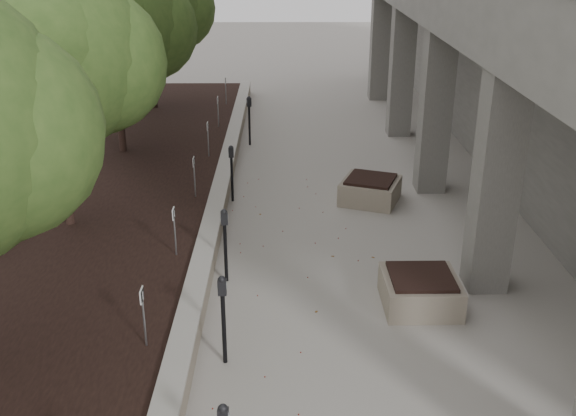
{
  "coord_description": "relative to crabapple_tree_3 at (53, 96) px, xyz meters",
  "views": [
    {
      "loc": [
        -0.3,
        -4.84,
        6.08
      ],
      "look_at": [
        -0.22,
        7.16,
        1.08
      ],
      "focal_mm": 41.46,
      "sensor_mm": 36.0,
      "label": 1
    }
  ],
  "objects": [
    {
      "name": "planter_front",
      "position": [
        6.88,
        -2.72,
        -2.82
      ],
      "size": [
        1.31,
        1.31,
        0.6
      ],
      "primitive_type": null,
      "rotation": [
        0.0,
        0.0,
        0.01
      ],
      "color": "gray",
      "rests_on": "ground"
    },
    {
      "name": "parking_sign_8",
      "position": [
        2.45,
        10.5,
        -2.24
      ],
      "size": [
        0.04,
        0.22,
        0.96
      ],
      "primitive_type": null,
      "color": "black",
      "rests_on": "planting_bed"
    },
    {
      "name": "parking_sign_7",
      "position": [
        2.45,
        7.5,
        -2.24
      ],
      "size": [
        0.04,
        0.22,
        0.96
      ],
      "primitive_type": null,
      "color": "black",
      "rests_on": "planting_bed"
    },
    {
      "name": "crabapple_tree_5",
      "position": [
        0.0,
        10.0,
        0.0
      ],
      "size": [
        4.6,
        4.0,
        5.44
      ],
      "primitive_type": null,
      "color": "#365520",
      "rests_on": "planting_bed"
    },
    {
      "name": "parking_meter_4",
      "position": [
        3.25,
        2.21,
        -2.41
      ],
      "size": [
        0.14,
        0.1,
        1.42
      ],
      "primitive_type": null,
      "rotation": [
        0.0,
        0.0,
        0.02
      ],
      "color": "black",
      "rests_on": "ground"
    },
    {
      "name": "parking_meter_3",
      "position": [
        3.42,
        -1.8,
        -2.39
      ],
      "size": [
        0.16,
        0.13,
        1.46
      ],
      "primitive_type": null,
      "rotation": [
        0.0,
        0.0,
        0.17
      ],
      "color": "black",
      "rests_on": "ground"
    },
    {
      "name": "parking_meter_2",
      "position": [
        3.6,
        -4.37,
        -2.38
      ],
      "size": [
        0.15,
        0.11,
        1.49
      ],
      "primitive_type": null,
      "rotation": [
        0.0,
        0.0,
        0.0
      ],
      "color": "black",
      "rests_on": "ground"
    },
    {
      "name": "parking_meter_5",
      "position": [
        3.46,
        6.84,
        -2.36
      ],
      "size": [
        0.18,
        0.16,
        1.52
      ],
      "primitive_type": null,
      "rotation": [
        0.0,
        0.0,
        0.38
      ],
      "color": "black",
      "rests_on": "ground"
    },
    {
      "name": "parking_sign_5",
      "position": [
        2.45,
        1.5,
        -2.24
      ],
      "size": [
        0.04,
        0.22,
        0.96
      ],
      "primitive_type": null,
      "color": "black",
      "rests_on": "planting_bed"
    },
    {
      "name": "parking_sign_4",
      "position": [
        2.45,
        -1.5,
        -2.24
      ],
      "size": [
        0.04,
        0.22,
        0.96
      ],
      "primitive_type": null,
      "color": "black",
      "rests_on": "planting_bed"
    },
    {
      "name": "planting_bed",
      "position": [
        -0.7,
        1.0,
        -2.92
      ],
      "size": [
        7.0,
        26.0,
        0.4
      ],
      "primitive_type": "cube",
      "color": "black",
      "rests_on": "ground"
    },
    {
      "name": "parking_sign_6",
      "position": [
        2.45,
        4.5,
        -2.24
      ],
      "size": [
        0.04,
        0.22,
        0.96
      ],
      "primitive_type": null,
      "color": "black",
      "rests_on": "planting_bed"
    },
    {
      "name": "berry_scatter",
      "position": [
        4.7,
        -3.0,
        -3.11
      ],
      "size": [
        3.3,
        14.1,
        0.02
      ],
      "primitive_type": null,
      "color": "maroon",
      "rests_on": "ground"
    },
    {
      "name": "crabapple_tree_3",
      "position": [
        0.0,
        0.0,
        0.0
      ],
      "size": [
        4.6,
        4.0,
        5.44
      ],
      "primitive_type": null,
      "color": "#365520",
      "rests_on": "planting_bed"
    },
    {
      "name": "parking_sign_3",
      "position": [
        2.45,
        -4.5,
        -2.24
      ],
      "size": [
        0.04,
        0.22,
        0.96
      ],
      "primitive_type": null,
      "color": "black",
      "rests_on": "planting_bed"
    },
    {
      "name": "planter_back",
      "position": [
        6.59,
        2.18,
        -2.82
      ],
      "size": [
        1.67,
        1.67,
        0.6
      ],
      "primitive_type": null,
      "rotation": [
        0.0,
        0.0,
        -0.35
      ],
      "color": "gray",
      "rests_on": "ground"
    },
    {
      "name": "retaining_wall",
      "position": [
        2.97,
        1.0,
        -2.87
      ],
      "size": [
        0.39,
        26.0,
        0.5
      ],
      "primitive_type": null,
      "color": "gray",
      "rests_on": "ground"
    },
    {
      "name": "crabapple_tree_4",
      "position": [
        0.0,
        5.0,
        0.0
      ],
      "size": [
        4.6,
        4.0,
        5.44
      ],
      "primitive_type": null,
      "color": "#365520",
      "rests_on": "planting_bed"
    }
  ]
}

